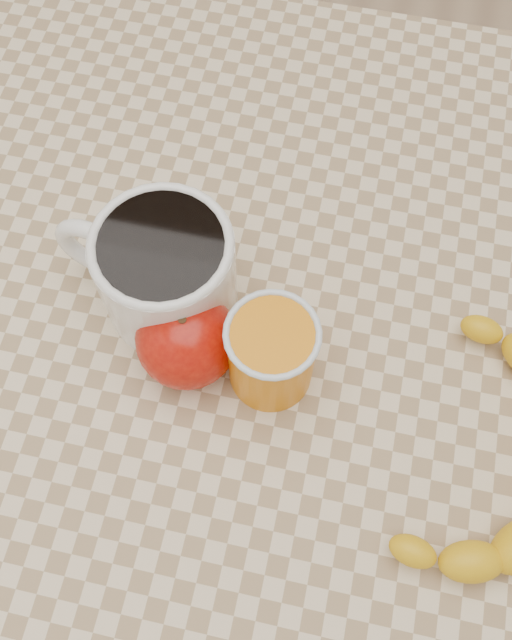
% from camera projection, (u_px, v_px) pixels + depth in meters
% --- Properties ---
extents(ground, '(3.00, 3.00, 0.00)m').
position_uv_depth(ground, '(256.00, 494.00, 1.30)').
color(ground, tan).
rests_on(ground, ground).
extents(table, '(0.80, 0.80, 0.75)m').
position_uv_depth(table, '(256.00, 365.00, 0.70)').
color(table, beige).
rests_on(table, ground).
extents(coffee_mug, '(0.17, 0.13, 0.10)m').
position_uv_depth(coffee_mug, '(163.00, 269.00, 0.58)').
color(coffee_mug, white).
rests_on(coffee_mug, table).
extents(orange_juice_glass, '(0.07, 0.07, 0.09)m').
position_uv_depth(orange_juice_glass, '(271.00, 353.00, 0.56)').
color(orange_juice_glass, orange).
rests_on(orange_juice_glass, table).
extents(apple, '(0.10, 0.10, 0.08)m').
position_uv_depth(apple, '(187.00, 339.00, 0.57)').
color(apple, '#890804').
rests_on(apple, table).
extents(banana, '(0.35, 0.38, 0.04)m').
position_uv_depth(banana, '(498.00, 458.00, 0.55)').
color(banana, gold).
rests_on(banana, table).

